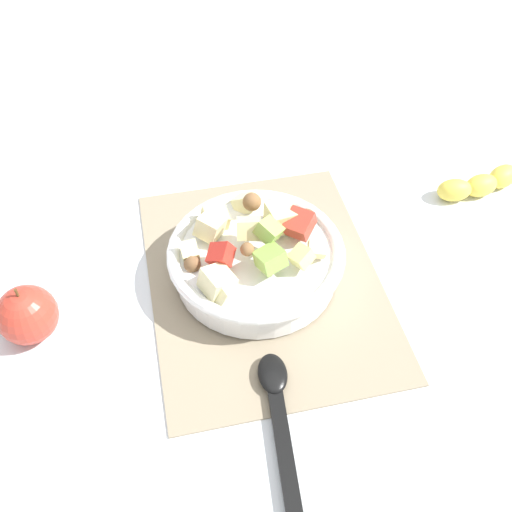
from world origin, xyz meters
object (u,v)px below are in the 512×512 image
Objects in this scene: serving_spoon at (277,403)px; whole_apple at (27,315)px; salad_bowl at (255,257)px; banana_whole at (480,184)px.

serving_spoon is 0.33m from whole_apple.
banana_whole is at bearing -75.98° from salad_bowl.
serving_spoon is at bearing 126.70° from banana_whole.
whole_apple is (0.17, 0.28, 0.03)m from serving_spoon.
salad_bowl is 0.30m from whole_apple.
banana_whole is at bearing -79.28° from whole_apple.
salad_bowl is 0.40m from banana_whole.
salad_bowl reaches higher than banana_whole.
banana_whole is (0.30, -0.41, 0.01)m from serving_spoon.
whole_apple reaches higher than banana_whole.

